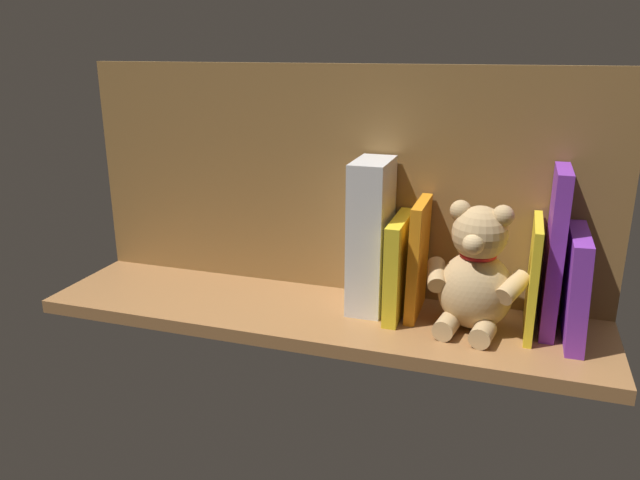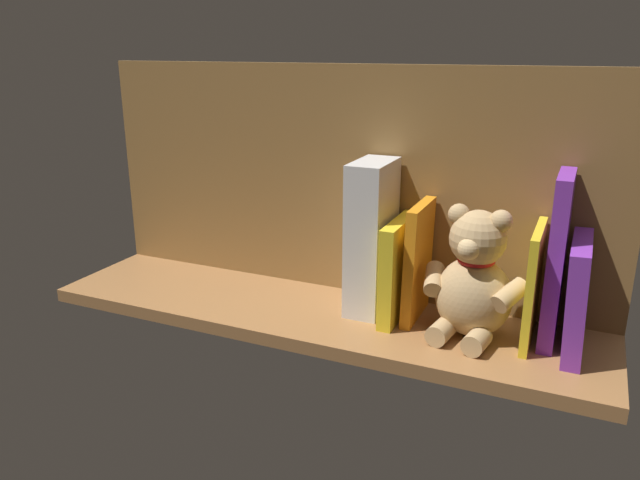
{
  "view_description": "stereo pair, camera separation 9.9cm",
  "coord_description": "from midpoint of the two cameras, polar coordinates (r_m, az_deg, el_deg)",
  "views": [
    {
      "loc": [
        -29.24,
        89.5,
        41.96
      ],
      "look_at": [
        0.0,
        0.0,
        11.89
      ],
      "focal_mm": 34.31,
      "sensor_mm": 36.0,
      "label": 1
    },
    {
      "loc": [
        -38.45,
        85.94,
        41.96
      ],
      "look_at": [
        0.0,
        0.0,
        11.89
      ],
      "focal_mm": 34.31,
      "sensor_mm": 36.0,
      "label": 2
    }
  ],
  "objects": [
    {
      "name": "book_2",
      "position": [
        0.96,
        16.51,
        -3.38
      ],
      "size": [
        1.21,
        13.39,
        17.35
      ],
      "primitive_type": "cube",
      "color": "yellow",
      "rests_on": "ground_plane"
    },
    {
      "name": "teddy_bear",
      "position": [
        0.94,
        11.48,
        -3.22
      ],
      "size": [
        15.98,
        14.03,
        19.95
      ],
      "rotation": [
        0.0,
        0.0,
        -0.16
      ],
      "color": "tan",
      "rests_on": "ground_plane"
    },
    {
      "name": "dictionary_thick_white",
      "position": [
        0.99,
        1.95,
        0.36
      ],
      "size": [
        5.66,
        11.08,
        24.83
      ],
      "primitive_type": "cube",
      "color": "silver",
      "rests_on": "ground_plane"
    },
    {
      "name": "shelf_back_panel",
      "position": [
        1.06,
        -0.99,
        5.49
      ],
      "size": [
        92.91,
        1.5,
        39.14
      ],
      "primitive_type": "cube",
      "color": "olive",
      "rests_on": "ground_plane"
    },
    {
      "name": "book_1",
      "position": [
        0.96,
        18.32,
        -1.1
      ],
      "size": [
        2.19,
        11.1,
        25.19
      ],
      "primitive_type": "cube",
      "color": "purple",
      "rests_on": "ground_plane"
    },
    {
      "name": "book_4",
      "position": [
        0.98,
        4.51,
        -2.51
      ],
      "size": [
        2.28,
        13.48,
        16.12
      ],
      "primitive_type": "cube",
      "color": "yellow",
      "rests_on": "ground_plane"
    },
    {
      "name": "ground_plane",
      "position": [
        1.03,
        -2.75,
        -6.92
      ],
      "size": [
        92.91,
        24.49,
        2.2
      ],
      "primitive_type": "cube",
      "color": "#9E6B3D"
    },
    {
      "name": "book_3",
      "position": [
        0.98,
        6.33,
        -1.76
      ],
      "size": [
        2.04,
        11.5,
        18.84
      ],
      "primitive_type": "cube",
      "rotation": [
        0.0,
        -0.02,
        0.0
      ],
      "color": "orange",
      "rests_on": "ground_plane"
    },
    {
      "name": "book_0",
      "position": [
        0.96,
        20.07,
        -4.13
      ],
      "size": [
        3.17,
        14.7,
        16.43
      ],
      "primitive_type": "cube",
      "rotation": [
        0.0,
        0.03,
        0.0
      ],
      "color": "purple",
      "rests_on": "ground_plane"
    }
  ]
}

